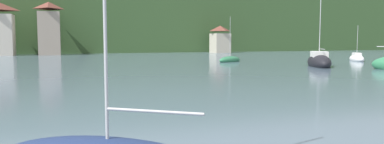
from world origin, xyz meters
TOP-DOWN VIEW (x-y plane):
  - wooded_hillside at (18.80, 154.65)m, footprint 352.00×68.70m
  - shore_building_westcentral at (-9.64, 109.60)m, footprint 4.45×6.01m
  - shore_building_central at (28.91, 109.03)m, footprint 3.96×4.81m
  - sailboat_far_1 at (34.81, 71.02)m, footprint 3.50×5.06m
  - sailboat_far_8 at (15.90, 75.26)m, footprint 4.68×3.49m
  - sailboat_far_9 at (22.31, 63.72)m, footprint 5.51×7.70m

SIDE VIEW (x-z plane):
  - sailboat_far_8 at x=15.90m, z-range -3.14..3.65m
  - sailboat_far_1 at x=34.81m, z-range -2.48..3.19m
  - sailboat_far_9 at x=22.31m, z-range -4.83..5.90m
  - shore_building_central at x=28.91m, z-range -0.10..6.46m
  - shore_building_westcentral at x=-9.64m, z-range -0.16..10.88m
  - wooded_hillside at x=18.80m, z-range -17.00..33.44m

